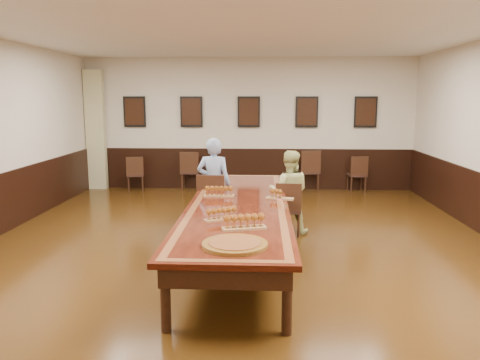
# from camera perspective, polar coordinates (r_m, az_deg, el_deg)

# --- Properties ---
(floor) EXTENTS (8.00, 10.00, 0.02)m
(floor) POSITION_cam_1_polar(r_m,az_deg,el_deg) (6.87, -0.20, -9.06)
(floor) COLOR black
(floor) RESTS_ON ground
(ceiling) EXTENTS (8.00, 10.00, 0.02)m
(ceiling) POSITION_cam_1_polar(r_m,az_deg,el_deg) (6.57, -0.22, 18.57)
(ceiling) COLOR white
(ceiling) RESTS_ON floor
(wall_back) EXTENTS (8.00, 0.02, 3.20)m
(wall_back) POSITION_cam_1_polar(r_m,az_deg,el_deg) (11.51, 1.08, 6.83)
(wall_back) COLOR beige
(wall_back) RESTS_ON floor
(wall_front) EXTENTS (8.00, 0.02, 3.20)m
(wall_front) POSITION_cam_1_polar(r_m,az_deg,el_deg) (1.63, -9.49, -12.69)
(wall_front) COLOR beige
(wall_front) RESTS_ON floor
(chair_man) EXTENTS (0.50, 0.54, 0.99)m
(chair_man) POSITION_cam_1_polar(r_m,az_deg,el_deg) (7.93, -3.32, -2.69)
(chair_man) COLOR black
(chair_man) RESTS_ON floor
(chair_woman) EXTENTS (0.45, 0.48, 0.89)m
(chair_woman) POSITION_cam_1_polar(r_m,az_deg,el_deg) (7.75, 5.94, -3.41)
(chair_woman) COLOR black
(chair_woman) RESTS_ON floor
(spare_chair_a) EXTENTS (0.49, 0.51, 0.85)m
(spare_chair_a) POSITION_cam_1_polar(r_m,az_deg,el_deg) (11.61, -12.63, 0.78)
(spare_chair_a) COLOR black
(spare_chair_a) RESTS_ON floor
(spare_chair_b) EXTENTS (0.46, 0.50, 0.96)m
(spare_chair_b) POSITION_cam_1_polar(r_m,az_deg,el_deg) (11.51, -6.08, 1.15)
(spare_chair_b) COLOR black
(spare_chair_b) RESTS_ON floor
(spare_chair_c) EXTENTS (0.53, 0.56, 1.00)m
(spare_chair_c) POSITION_cam_1_polar(r_m,az_deg,el_deg) (11.46, 8.39, 1.18)
(spare_chair_c) COLOR black
(spare_chair_c) RESTS_ON floor
(spare_chair_d) EXTENTS (0.44, 0.48, 0.87)m
(spare_chair_d) POSITION_cam_1_polar(r_m,az_deg,el_deg) (11.58, 14.05, 0.76)
(spare_chair_d) COLOR black
(spare_chair_d) RESTS_ON floor
(person_man) EXTENTS (0.60, 0.42, 1.57)m
(person_man) POSITION_cam_1_polar(r_m,az_deg,el_deg) (7.97, -3.21, -0.46)
(person_man) COLOR #4568AE
(person_man) RESTS_ON floor
(person_woman) EXTENTS (0.73, 0.59, 1.39)m
(person_woman) POSITION_cam_1_polar(r_m,az_deg,el_deg) (7.79, 5.99, -1.47)
(person_woman) COLOR #CBCB7F
(person_woman) RESTS_ON floor
(pink_phone) EXTENTS (0.09, 0.16, 0.01)m
(pink_phone) POSITION_cam_1_polar(r_m,az_deg,el_deg) (6.95, 4.87, -2.29)
(pink_phone) COLOR #FC54C0
(pink_phone) RESTS_ON conference_table
(curtain) EXTENTS (0.45, 0.18, 2.90)m
(curtain) POSITION_cam_1_polar(r_m,az_deg,el_deg) (12.04, -17.18, 5.81)
(curtain) COLOR tan
(curtain) RESTS_ON floor
(wainscoting) EXTENTS (8.00, 10.00, 1.00)m
(wainscoting) POSITION_cam_1_polar(r_m,az_deg,el_deg) (6.72, -0.20, -4.94)
(wainscoting) COLOR black
(wainscoting) RESTS_ON floor
(conference_table) EXTENTS (1.40, 5.00, 0.76)m
(conference_table) POSITION_cam_1_polar(r_m,az_deg,el_deg) (6.69, -0.20, -4.02)
(conference_table) COLOR black
(conference_table) RESTS_ON floor
(posters) EXTENTS (6.14, 0.04, 0.74)m
(posters) POSITION_cam_1_polar(r_m,az_deg,el_deg) (11.43, 1.07, 8.31)
(posters) COLOR black
(posters) RESTS_ON wall_back
(flight_a) EXTENTS (0.46, 0.14, 0.17)m
(flight_a) POSITION_cam_1_polar(r_m,az_deg,el_deg) (7.09, -2.56, -1.43)
(flight_a) COLOR olive
(flight_a) RESTS_ON conference_table
(flight_b) EXTENTS (0.42, 0.21, 0.15)m
(flight_b) POSITION_cam_1_polar(r_m,az_deg,el_deg) (6.93, 4.72, -1.78)
(flight_b) COLOR olive
(flight_b) RESTS_ON conference_table
(flight_c) EXTENTS (0.44, 0.34, 0.16)m
(flight_c) POSITION_cam_1_polar(r_m,az_deg,el_deg) (5.74, -2.25, -4.18)
(flight_c) COLOR olive
(flight_c) RESTS_ON conference_table
(flight_d) EXTENTS (0.52, 0.28, 0.19)m
(flight_d) POSITION_cam_1_polar(r_m,az_deg,el_deg) (5.32, 0.53, -5.18)
(flight_d) COLOR olive
(flight_d) RESTS_ON conference_table
(red_plate_grp) EXTENTS (0.19, 0.19, 0.02)m
(red_plate_grp) POSITION_cam_1_polar(r_m,az_deg,el_deg) (6.27, -1.45, -3.58)
(red_plate_grp) COLOR #B00C0B
(red_plate_grp) RESTS_ON conference_table
(carved_platter) EXTENTS (0.67, 0.67, 0.05)m
(carved_platter) POSITION_cam_1_polar(r_m,az_deg,el_deg) (4.74, -0.64, -7.87)
(carved_platter) COLOR #5B3712
(carved_platter) RESTS_ON conference_table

